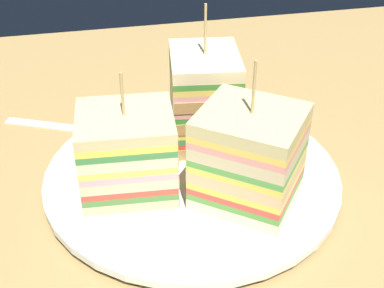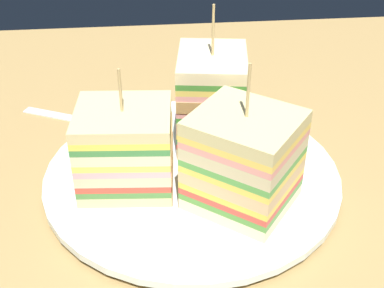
{
  "view_description": "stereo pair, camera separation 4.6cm",
  "coord_description": "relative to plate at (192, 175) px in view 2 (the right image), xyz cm",
  "views": [
    {
      "loc": [
        -8.47,
        -37.82,
        30.0
      ],
      "look_at": [
        0.0,
        0.0,
        4.28
      ],
      "focal_mm": 48.87,
      "sensor_mm": 36.0,
      "label": 1
    },
    {
      "loc": [
        -3.88,
        -38.57,
        30.0
      ],
      "look_at": [
        0.0,
        0.0,
        4.28
      ],
      "focal_mm": 48.87,
      "sensor_mm": 36.0,
      "label": 2
    }
  ],
  "objects": [
    {
      "name": "spoon",
      "position": [
        -8.81,
        11.25,
        -0.37
      ],
      "size": [
        12.76,
        7.26,
        1.0
      ],
      "rotation": [
        0.0,
        0.0,
        5.85
      ],
      "color": "silver",
      "rests_on": "ground_plane"
    },
    {
      "name": "plate",
      "position": [
        0.0,
        0.0,
        0.0
      ],
      "size": [
        27.06,
        27.06,
        1.28
      ],
      "color": "white",
      "rests_on": "ground_plane"
    },
    {
      "name": "sandwich_wedge_1",
      "position": [
        3.69,
        -4.62,
        4.68
      ],
      "size": [
        10.78,
        10.66,
        12.8
      ],
      "rotation": [
        0.0,
        0.0,
        8.77
      ],
      "color": "beige",
      "rests_on": "plate"
    },
    {
      "name": "sandwich_wedge_0",
      "position": [
        -5.82,
        -1.07,
        4.17
      ],
      "size": [
        8.54,
        7.71,
        11.13
      ],
      "rotation": [
        0.0,
        0.0,
        6.2
      ],
      "color": "#E1BF80",
      "rests_on": "plate"
    },
    {
      "name": "ground_plane",
      "position": [
        0.0,
        0.0,
        -1.68
      ],
      "size": [
        124.43,
        81.96,
        1.8
      ],
      "primitive_type": "cube",
      "color": "#A0804A"
    },
    {
      "name": "sandwich_wedge_2",
      "position": [
        2.44,
        5.39,
        5.02
      ],
      "size": [
        7.45,
        8.83,
        13.8
      ],
      "rotation": [
        0.0,
        0.0,
        10.85
      ],
      "color": "beige",
      "rests_on": "plate"
    }
  ]
}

